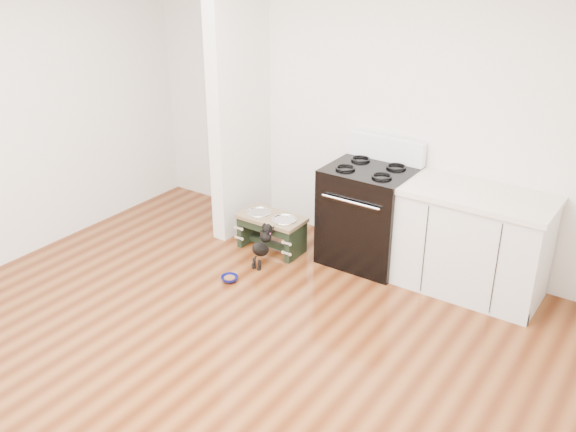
# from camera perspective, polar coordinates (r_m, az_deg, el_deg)

# --- Properties ---
(ground) EXTENTS (5.00, 5.00, 0.00)m
(ground) POSITION_cam_1_polar(r_m,az_deg,el_deg) (4.78, -8.50, -13.29)
(ground) COLOR #4B210D
(ground) RESTS_ON ground
(room_shell) EXTENTS (5.00, 5.00, 5.00)m
(room_shell) POSITION_cam_1_polar(r_m,az_deg,el_deg) (4.00, -9.95, 5.34)
(room_shell) COLOR silver
(room_shell) RESTS_ON ground
(partition_wall) EXTENTS (0.15, 0.80, 2.70)m
(partition_wall) POSITION_cam_1_polar(r_m,az_deg,el_deg) (6.33, -4.32, 10.30)
(partition_wall) COLOR silver
(partition_wall) RESTS_ON ground
(oven_range) EXTENTS (0.76, 0.69, 1.14)m
(oven_range) POSITION_cam_1_polar(r_m,az_deg,el_deg) (5.93, 7.16, 0.22)
(oven_range) COLOR black
(oven_range) RESTS_ON ground
(cabinet_run) EXTENTS (1.24, 0.64, 0.91)m
(cabinet_run) POSITION_cam_1_polar(r_m,az_deg,el_deg) (5.63, 16.07, -2.30)
(cabinet_run) COLOR silver
(cabinet_run) RESTS_ON ground
(dog_feeder) EXTENTS (0.64, 0.34, 0.37)m
(dog_feeder) POSITION_cam_1_polar(r_m,az_deg,el_deg) (6.17, -1.49, -0.90)
(dog_feeder) COLOR black
(dog_feeder) RESTS_ON ground
(puppy) EXTENTS (0.11, 0.33, 0.39)m
(puppy) POSITION_cam_1_polar(r_m,az_deg,el_deg) (5.91, -2.27, -2.52)
(puppy) COLOR black
(puppy) RESTS_ON ground
(floor_bowl) EXTENTS (0.17, 0.17, 0.05)m
(floor_bowl) POSITION_cam_1_polar(r_m,az_deg,el_deg) (5.76, -5.22, -5.57)
(floor_bowl) COLOR #0D0F5D
(floor_bowl) RESTS_ON ground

